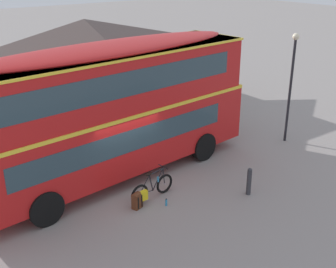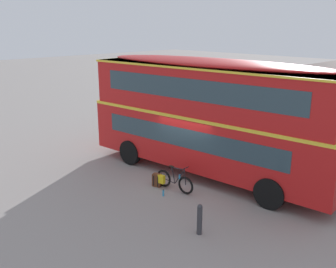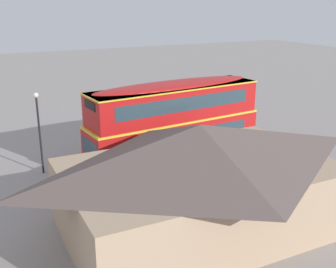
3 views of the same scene
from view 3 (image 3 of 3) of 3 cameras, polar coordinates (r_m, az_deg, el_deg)
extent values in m
plane|color=gray|center=(26.17, 0.34, -2.84)|extent=(120.00, 120.00, 0.00)
cylinder|color=black|center=(22.66, -4.58, -4.78)|extent=(1.12, 0.38, 1.10)
cylinder|color=black|center=(24.65, -7.18, -2.96)|extent=(1.12, 0.38, 1.10)
cylinder|color=black|center=(26.21, 8.46, -1.73)|extent=(1.12, 0.38, 1.10)
cylinder|color=black|center=(27.95, 5.30, -0.36)|extent=(1.12, 0.38, 1.10)
cube|color=red|center=(24.87, 0.90, -0.26)|extent=(10.98, 3.50, 2.10)
cube|color=yellow|center=(24.56, 0.91, 2.14)|extent=(11.00, 3.52, 0.12)
cube|color=red|center=(24.31, 0.92, 4.36)|extent=(10.65, 3.42, 1.90)
ellipsoid|color=red|center=(24.09, 0.93, 6.75)|extent=(10.43, 3.35, 0.36)
cube|color=#2D424C|center=(22.46, -10.67, -1.92)|extent=(0.25, 2.05, 0.90)
cube|color=black|center=(21.85, -10.67, 3.91)|extent=(0.19, 1.37, 0.44)
cube|color=#2D424C|center=(25.88, -0.23, 1.17)|extent=(8.38, 0.83, 0.76)
cube|color=#2D424C|center=(25.28, -0.59, 5.24)|extent=(8.81, 0.87, 0.80)
cube|color=#2D424C|center=(23.91, 2.92, -0.27)|extent=(8.38, 0.83, 0.76)
cube|color=#2D424C|center=(23.30, 2.56, 4.13)|extent=(8.81, 0.87, 0.80)
cube|color=yellow|center=(24.12, 0.93, 6.47)|extent=(10.77, 3.51, 0.08)
torus|color=black|center=(26.72, -2.46, -1.64)|extent=(0.68, 0.15, 0.68)
torus|color=black|center=(27.24, -0.53, -1.24)|extent=(0.68, 0.15, 0.68)
cylinder|color=#B2B2B7|center=(26.72, -2.46, -1.64)|extent=(0.06, 0.10, 0.05)
cylinder|color=#B2B2B7|center=(27.24, -0.53, -1.24)|extent=(0.06, 0.10, 0.05)
cylinder|color=black|center=(26.77, -1.94, -0.98)|extent=(0.48, 0.08, 0.68)
cylinder|color=black|center=(26.70, -1.82, -0.33)|extent=(0.59, 0.09, 0.08)
cylinder|color=black|center=(26.92, -1.40, -0.92)|extent=(0.18, 0.05, 0.62)
cylinder|color=black|center=(27.11, -1.02, -1.40)|extent=(0.55, 0.08, 0.09)
cylinder|color=black|center=(27.04, -0.90, -0.76)|extent=(0.43, 0.07, 0.57)
cylinder|color=black|center=(26.64, -2.41, -1.02)|extent=(0.09, 0.04, 0.60)
cylinder|color=black|center=(26.54, -2.37, -0.29)|extent=(0.07, 0.46, 0.03)
ellipsoid|color=black|center=(26.86, -1.24, -0.21)|extent=(0.27, 0.12, 0.06)
cube|color=yellow|center=(27.35, -0.74, -1.12)|extent=(0.29, 0.17, 0.32)
cylinder|color=#338CBF|center=(26.77, -1.94, -0.98)|extent=(0.07, 0.07, 0.18)
cube|color=#592D19|center=(27.49, -0.30, -1.25)|extent=(0.38, 0.32, 0.51)
ellipsoid|color=#592D19|center=(27.41, -0.30, -0.75)|extent=(0.36, 0.30, 0.10)
cube|color=#3E2011|center=(27.44, -0.11, -1.46)|extent=(0.23, 0.12, 0.18)
cylinder|color=black|center=(27.63, -0.35, -1.15)|extent=(0.05, 0.05, 0.40)
cylinder|color=black|center=(27.51, -0.61, -1.24)|extent=(0.05, 0.05, 0.40)
cylinder|color=#338CBF|center=(27.58, -2.22, -1.50)|extent=(0.07, 0.07, 0.23)
cylinder|color=black|center=(27.54, -2.22, -1.25)|extent=(0.04, 0.04, 0.02)
cube|color=tan|center=(17.57, 4.23, -8.59)|extent=(10.93, 7.01, 2.87)
pyramid|color=brown|center=(16.68, 4.41, -1.52)|extent=(11.34, 7.42, 1.71)
cube|color=#3D2319|center=(20.50, -0.70, -5.72)|extent=(1.10, 0.05, 2.10)
cube|color=#2D424C|center=(21.52, 5.83, -3.11)|extent=(1.10, 0.05, 0.90)
cube|color=#2D424C|center=(19.37, -8.00, -5.65)|extent=(1.10, 0.05, 0.90)
cylinder|color=black|center=(23.79, -17.18, -0.28)|extent=(0.11, 0.11, 4.34)
sphere|color=#F2E5BF|center=(23.21, -17.69, 5.10)|extent=(0.28, 0.28, 0.28)
cylinder|color=#333338|center=(27.49, -8.15, -1.06)|extent=(0.16, 0.16, 0.85)
sphere|color=#333338|center=(27.34, -8.19, -0.13)|extent=(0.16, 0.16, 0.16)
camera|label=1|loc=(37.87, 1.43, 14.96)|focal=46.38mm
camera|label=2|loc=(32.69, -24.36, 10.65)|focal=40.66mm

